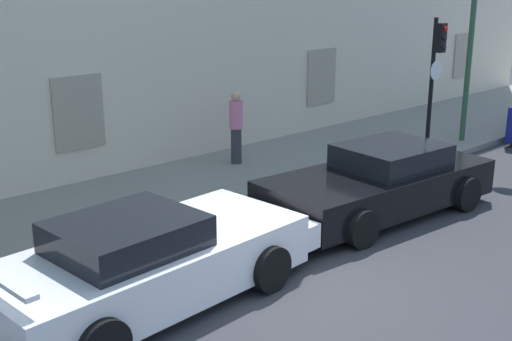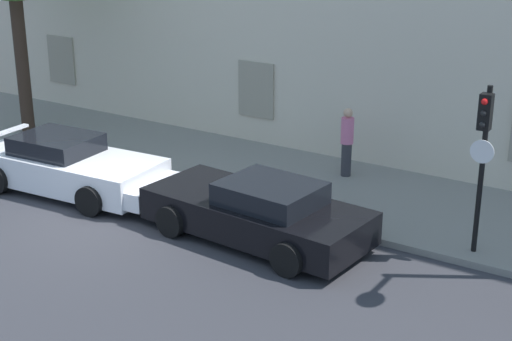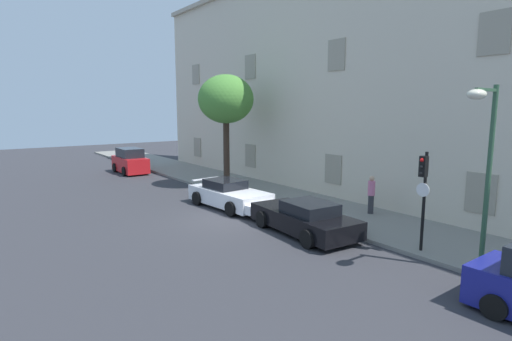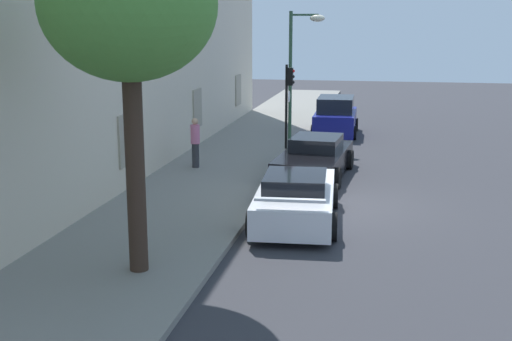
% 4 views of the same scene
% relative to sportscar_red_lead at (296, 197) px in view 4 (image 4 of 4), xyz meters
% --- Properties ---
extents(ground_plane, '(80.00, 80.00, 0.00)m').
position_rel_sportscar_red_lead_xyz_m(ground_plane, '(1.63, -1.07, -0.59)').
color(ground_plane, '#333338').
extents(sidewalk, '(60.00, 4.05, 0.14)m').
position_rel_sportscar_red_lead_xyz_m(sidewalk, '(1.63, 3.16, -0.52)').
color(sidewalk, gray).
rests_on(sidewalk, ground).
extents(sportscar_red_lead, '(4.96, 2.31, 1.30)m').
position_rel_sportscar_red_lead_xyz_m(sportscar_red_lead, '(0.00, 0.00, 0.00)').
color(sportscar_red_lead, white).
rests_on(sportscar_red_lead, ground).
extents(sportscar_yellow_flank, '(5.15, 2.39, 1.27)m').
position_rel_sportscar_red_lead_xyz_m(sportscar_yellow_flank, '(4.75, 0.10, -0.02)').
color(sportscar_yellow_flank, black).
rests_on(sportscar_yellow_flank, ground).
extents(hatchback_distant, '(3.94, 1.98, 1.68)m').
position_rel_sportscar_red_lead_xyz_m(hatchback_distant, '(13.32, 0.07, 0.18)').
color(hatchback_distant, navy).
rests_on(hatchback_distant, ground).
extents(tree_near_kerb, '(3.23, 3.23, 6.48)m').
position_rel_sportscar_red_lead_xyz_m(tree_near_kerb, '(-4.41, 2.51, 4.58)').
color(tree_near_kerb, '#38281E').
rests_on(tree_near_kerb, sidewalk).
extents(traffic_light, '(0.44, 0.36, 3.21)m').
position_rel_sportscar_red_lead_xyz_m(traffic_light, '(8.85, 1.53, 1.74)').
color(traffic_light, black).
rests_on(traffic_light, sidewalk).
extents(street_lamp, '(0.44, 1.42, 5.19)m').
position_rel_sportscar_red_lead_xyz_m(street_lamp, '(10.67, 1.29, 3.18)').
color(street_lamp, '#2D5138').
rests_on(street_lamp, sidewalk).
extents(pedestrian_admiring, '(0.39, 0.39, 1.67)m').
position_rel_sportscar_red_lead_xyz_m(pedestrian_admiring, '(4.90, 4.07, 0.42)').
color(pedestrian_admiring, '#333338').
rests_on(pedestrian_admiring, sidewalk).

